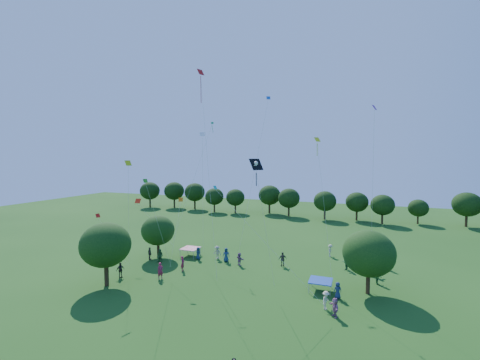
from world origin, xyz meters
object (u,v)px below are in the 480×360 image
at_px(tent_blue, 321,281).
at_px(red_high_kite, 203,103).
at_px(tent_red_stripe, 190,248).
at_px(pirate_kite, 256,167).
at_px(near_tree_north, 158,230).
at_px(near_tree_east, 369,253).
at_px(near_tree_west, 106,245).

height_order(tent_blue, red_high_kite, red_high_kite).
distance_m(tent_red_stripe, pirate_kite, 20.06).
height_order(near_tree_north, pirate_kite, pirate_kite).
bearing_deg(tent_blue, near_tree_east, 13.03).
height_order(near_tree_west, near_tree_north, near_tree_west).
relative_size(tent_blue, pirate_kite, 0.19).
xyz_separation_m(near_tree_west, tent_red_stripe, (3.15, 11.83, -3.25)).
distance_m(near_tree_west, near_tree_north, 10.03).
xyz_separation_m(near_tree_east, pirate_kite, (-9.42, -6.22, 8.46)).
xyz_separation_m(near_tree_west, pirate_kite, (15.78, 1.21, 8.15)).
bearing_deg(near_tree_east, pirate_kite, -146.56).
distance_m(near_tree_east, pirate_kite, 14.11).
xyz_separation_m(near_tree_west, near_tree_north, (-0.65, 9.98, -0.70)).
xyz_separation_m(near_tree_west, red_high_kite, (7.43, 7.46, 15.04)).
bearing_deg(tent_red_stripe, red_high_kite, -45.57).
bearing_deg(near_tree_north, near_tree_east, -5.64).
bearing_deg(red_high_kite, tent_red_stripe, 134.43).
bearing_deg(tent_blue, red_high_kite, 175.55).
xyz_separation_m(near_tree_north, red_high_kite, (8.08, -2.52, 15.74)).
height_order(near_tree_north, tent_red_stripe, near_tree_north).
distance_m(near_tree_west, red_high_kite, 18.36).
relative_size(near_tree_north, tent_red_stripe, 2.52).
distance_m(near_tree_west, pirate_kite, 17.80).
relative_size(near_tree_north, pirate_kite, 0.47).
distance_m(pirate_kite, red_high_kite, 12.50).
xyz_separation_m(tent_red_stripe, tent_blue, (17.68, -5.41, 0.00)).
bearing_deg(near_tree_west, pirate_kite, 4.37).
height_order(near_tree_north, tent_blue, near_tree_north).
bearing_deg(near_tree_east, tent_red_stripe, 168.72).
xyz_separation_m(tent_red_stripe, red_high_kite, (4.28, -4.37, 18.29)).
bearing_deg(pirate_kite, near_tree_west, -175.63).
bearing_deg(tent_blue, pirate_kite, -134.13).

